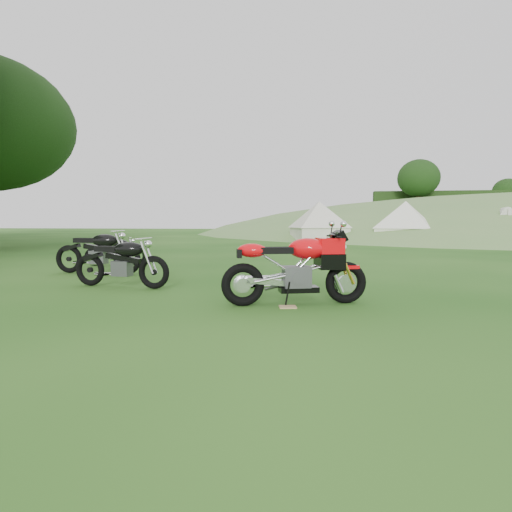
% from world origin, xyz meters
% --- Properties ---
extents(ground, '(120.00, 120.00, 0.00)m').
position_xyz_m(ground, '(0.00, 0.00, 0.00)').
color(ground, '#16480F').
rests_on(ground, ground).
extents(sport_motorcycle, '(2.25, 1.15, 1.31)m').
position_xyz_m(sport_motorcycle, '(0.38, 0.61, 0.65)').
color(sport_motorcycle, red).
rests_on(sport_motorcycle, ground).
extents(plywood_board, '(0.29, 0.25, 0.02)m').
position_xyz_m(plywood_board, '(0.29, 0.35, 0.01)').
color(plywood_board, tan).
rests_on(plywood_board, ground).
extents(vintage_moto_a, '(2.19, 0.56, 1.14)m').
position_xyz_m(vintage_moto_a, '(-4.64, 3.70, 0.57)').
color(vintage_moto_a, black).
rests_on(vintage_moto_a, ground).
extents(vintage_moto_c, '(2.03, 0.71, 1.05)m').
position_xyz_m(vintage_moto_c, '(-3.07, 1.78, 0.52)').
color(vintage_moto_c, black).
rests_on(vintage_moto_c, ground).
extents(vintage_moto_d, '(1.70, 0.86, 0.87)m').
position_xyz_m(vintage_moto_d, '(-5.13, 5.57, 0.44)').
color(vintage_moto_d, black).
rests_on(vintage_moto_d, ground).
extents(tent_left, '(3.67, 3.67, 2.52)m').
position_xyz_m(tent_left, '(0.59, 20.26, 1.26)').
color(tent_left, silver).
rests_on(tent_left, ground).
extents(tent_mid, '(3.65, 3.65, 2.49)m').
position_xyz_m(tent_mid, '(5.47, 19.47, 1.25)').
color(tent_mid, white).
rests_on(tent_mid, ground).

